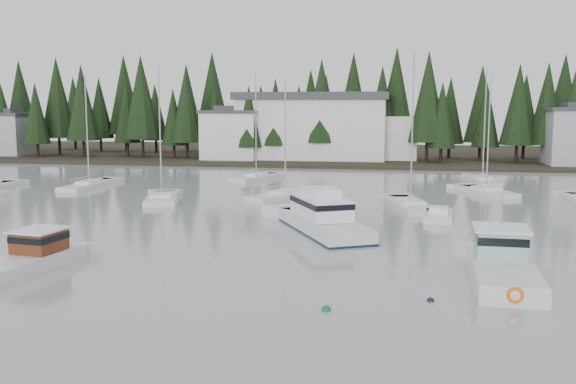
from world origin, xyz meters
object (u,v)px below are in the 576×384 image
object	(u,v)px
harbor_inn	(325,127)
lobster_boat_teal	(502,269)
sailboat_9	(486,193)
sailboat_6	(89,186)
sailboat_3	(285,197)
runabout_1	(439,218)
house_far_west	(7,133)
sailboat_7	(162,200)
sailboat_8	(482,182)
house_west	(232,134)
sailboat_1	(256,179)
sailboat_2	(410,207)
cabin_cruiser_center	(323,221)
lobster_boat_brown	(24,262)

from	to	relation	value
harbor_inn	lobster_boat_teal	size ratio (longest dim) A/B	3.19
sailboat_9	harbor_inn	bearing A→B (deg)	6.12
lobster_boat_teal	sailboat_6	size ratio (longest dim) A/B	0.69
sailboat_3	runabout_1	bearing A→B (deg)	-94.73
sailboat_3	house_far_west	bearing A→B (deg)	84.52
sailboat_7	runabout_1	world-z (taller)	sailboat_7
sailboat_6	sailboat_8	size ratio (longest dim) A/B	0.92
house_west	sailboat_8	distance (m)	43.66
sailboat_1	sailboat_6	distance (m)	20.27
sailboat_2	runabout_1	distance (m)	6.20
lobster_boat_teal	sailboat_7	size ratio (longest dim) A/B	0.68
cabin_cruiser_center	sailboat_3	world-z (taller)	sailboat_3
lobster_boat_brown	sailboat_8	size ratio (longest dim) A/B	0.60
sailboat_9	lobster_boat_teal	bearing A→B (deg)	149.69
lobster_boat_brown	sailboat_3	distance (m)	32.43
house_far_west	lobster_boat_teal	xyz separation A→B (m)	(75.02, -69.55, -3.80)
house_west	sailboat_3	size ratio (longest dim) A/B	0.78
house_west	sailboat_3	xyz separation A→B (m)	(16.07, -39.10, -4.59)
lobster_boat_brown	sailboat_2	bearing A→B (deg)	-31.44
house_west	sailboat_1	world-z (taller)	sailboat_1
lobster_boat_brown	house_west	bearing A→B (deg)	13.32
sailboat_9	sailboat_8	bearing A→B (deg)	-29.27
lobster_boat_brown	cabin_cruiser_center	size ratio (longest dim) A/B	0.73
lobster_boat_brown	sailboat_9	size ratio (longest dim) A/B	0.67
harbor_inn	house_far_west	bearing A→B (deg)	-178.65
harbor_inn	sailboat_3	distance (m)	42.84
lobster_boat_brown	cabin_cruiser_center	distance (m)	20.93
harbor_inn	lobster_boat_brown	size ratio (longest dim) A/B	3.40
house_west	sailboat_6	xyz separation A→B (m)	(-7.62, -34.64, -4.58)
cabin_cruiser_center	sailboat_8	distance (m)	37.19
sailboat_1	sailboat_2	bearing A→B (deg)	-115.28
sailboat_8	sailboat_9	world-z (taller)	sailboat_8
house_far_west	runabout_1	size ratio (longest dim) A/B	1.56
house_west	sailboat_2	size ratio (longest dim) A/B	0.66
harbor_inn	sailboat_9	size ratio (longest dim) A/B	2.27
sailboat_1	runabout_1	size ratio (longest dim) A/B	2.61
cabin_cruiser_center	lobster_boat_teal	xyz separation A→B (m)	(11.10, -11.65, -0.14)
sailboat_1	sailboat_3	world-z (taller)	sailboat_1
house_far_west	sailboat_3	bearing A→B (deg)	-35.29
lobster_boat_teal	runabout_1	xyz separation A→B (m)	(-2.31, 18.36, -0.47)
sailboat_8	sailboat_3	bearing A→B (deg)	122.95
sailboat_7	sailboat_9	world-z (taller)	sailboat_7
sailboat_1	sailboat_3	bearing A→B (deg)	-136.31
harbor_inn	sailboat_8	distance (m)	34.32
cabin_cruiser_center	sailboat_7	size ratio (longest dim) A/B	0.87
house_west	runabout_1	distance (m)	58.16
sailboat_9	runabout_1	bearing A→B (deg)	135.93
sailboat_3	lobster_boat_teal	bearing A→B (deg)	-119.39
house_west	lobster_boat_brown	bearing A→B (deg)	-84.67
lobster_boat_teal	runabout_1	distance (m)	18.51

